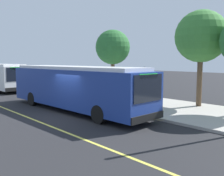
% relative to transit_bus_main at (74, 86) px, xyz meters
% --- Properties ---
extents(ground_plane, '(120.00, 120.00, 0.00)m').
position_rel_transit_bus_main_xyz_m(ground_plane, '(1.13, -1.01, -1.62)').
color(ground_plane, '#232326').
extents(sidewalk_curb, '(44.00, 6.40, 0.15)m').
position_rel_transit_bus_main_xyz_m(sidewalk_curb, '(1.13, 4.99, -1.54)').
color(sidewalk_curb, '#A8A399').
rests_on(sidewalk_curb, ground_plane).
extents(lane_stripe_center, '(36.00, 0.14, 0.01)m').
position_rel_transit_bus_main_xyz_m(lane_stripe_center, '(1.13, -3.21, -1.61)').
color(lane_stripe_center, '#E0D64C').
rests_on(lane_stripe_center, ground_plane).
extents(transit_bus_main, '(12.42, 2.96, 2.95)m').
position_rel_transit_bus_main_xyz_m(transit_bus_main, '(0.00, 0.00, 0.00)').
color(transit_bus_main, navy).
rests_on(transit_bus_main, ground_plane).
extents(bus_shelter, '(2.90, 1.60, 2.48)m').
position_rel_transit_bus_main_xyz_m(bus_shelter, '(0.56, 4.47, 0.30)').
color(bus_shelter, '#333338').
rests_on(bus_shelter, sidewalk_curb).
extents(waiting_bench, '(1.60, 0.48, 0.95)m').
position_rel_transit_bus_main_xyz_m(waiting_bench, '(0.95, 4.40, -0.99)').
color(waiting_bench, brown).
rests_on(waiting_bench, sidewalk_curb).
extents(route_sign_post, '(0.44, 0.08, 2.80)m').
position_rel_transit_bus_main_xyz_m(route_sign_post, '(3.85, 2.56, 0.34)').
color(route_sign_post, '#333338').
rests_on(route_sign_post, sidewalk_curb).
extents(pedestrian_commuter, '(0.24, 0.40, 1.69)m').
position_rel_transit_bus_main_xyz_m(pedestrian_commuter, '(1.41, 3.32, -0.50)').
color(pedestrian_commuter, '#282D47').
rests_on(pedestrian_commuter, sidewalk_curb).
extents(street_tree_near_shelter, '(3.55, 3.55, 6.60)m').
position_rel_transit_bus_main_xyz_m(street_tree_near_shelter, '(5.15, 6.93, 3.32)').
color(street_tree_near_shelter, brown).
rests_on(street_tree_near_shelter, sidewalk_curb).
extents(street_tree_upstreet, '(3.28, 3.28, 6.09)m').
position_rel_transit_bus_main_xyz_m(street_tree_upstreet, '(-3.85, 6.98, 2.95)').
color(street_tree_upstreet, brown).
rests_on(street_tree_upstreet, sidewalk_curb).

